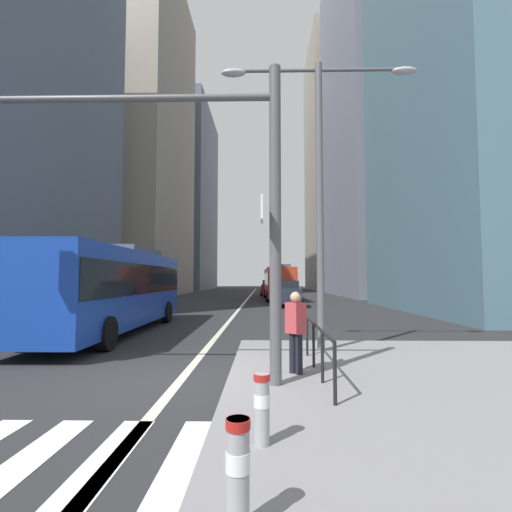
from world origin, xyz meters
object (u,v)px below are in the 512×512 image
object	(u,v)px
city_bus_blue_oncoming	(114,285)
traffic_signal_gantry	(155,170)
car_oncoming_mid	(146,293)
bollard_front	(238,468)
city_bus_red_receding	(278,281)
bollard_left	(262,405)
car_receding_far	(288,293)
car_receding_near	(269,288)
street_lamp_post	(319,163)
pedestrian_waiting	(296,328)

from	to	relation	value
city_bus_blue_oncoming	traffic_signal_gantry	xyz separation A→B (m)	(3.71, -7.42, 2.31)
car_oncoming_mid	bollard_front	size ratio (longest dim) A/B	4.99
city_bus_blue_oncoming	city_bus_red_receding	bearing A→B (deg)	72.76
city_bus_red_receding	bollard_front	distance (m)	34.77
bollard_front	bollard_left	xyz separation A→B (m)	(0.18, 1.51, -0.02)
car_oncoming_mid	car_receding_far	xyz separation A→B (m)	(10.94, -0.63, -0.00)
city_bus_red_receding	car_oncoming_mid	xyz separation A→B (m)	(-10.59, -8.62, -0.85)
city_bus_blue_oncoming	city_bus_red_receding	xyz separation A→B (m)	(7.22, 23.28, 0.00)
car_oncoming_mid	car_receding_near	xyz separation A→B (m)	(9.77, 18.13, -0.00)
car_receding_near	city_bus_blue_oncoming	bearing A→B (deg)	-101.05
traffic_signal_gantry	street_lamp_post	world-z (taller)	street_lamp_post
traffic_signal_gantry	bollard_front	bearing A→B (deg)	-65.05
bollard_front	bollard_left	size ratio (longest dim) A/B	1.04
car_receding_far	car_receding_near	bearing A→B (deg)	93.56
car_receding_far	pedestrian_waiting	bearing A→B (deg)	-93.17
city_bus_blue_oncoming	car_oncoming_mid	xyz separation A→B (m)	(-3.37, 14.66, -0.85)
traffic_signal_gantry	pedestrian_waiting	world-z (taller)	traffic_signal_gantry
car_receding_far	city_bus_blue_oncoming	bearing A→B (deg)	-118.35
city_bus_blue_oncoming	city_bus_red_receding	world-z (taller)	same
city_bus_red_receding	street_lamp_post	bearing A→B (deg)	-89.80
car_receding_near	pedestrian_waiting	xyz separation A→B (m)	(0.03, -39.38, 0.08)
car_oncoming_mid	pedestrian_waiting	xyz separation A→B (m)	(9.80, -21.25, 0.08)
traffic_signal_gantry	bollard_left	distance (m)	4.79
car_receding_near	bollard_front	distance (m)	44.24
car_receding_near	traffic_signal_gantry	xyz separation A→B (m)	(-2.70, -40.21, 3.15)
car_oncoming_mid	car_receding_near	size ratio (longest dim) A/B	1.01
city_bus_red_receding	bollard_left	size ratio (longest dim) A/B	14.50
traffic_signal_gantry	pedestrian_waiting	bearing A→B (deg)	16.98
city_bus_blue_oncoming	bollard_left	size ratio (longest dim) A/B	13.50
city_bus_blue_oncoming	street_lamp_post	bearing A→B (deg)	-29.28
bollard_left	city_bus_blue_oncoming	bearing A→B (deg)	120.11
bollard_left	pedestrian_waiting	xyz separation A→B (m)	(0.68, 3.33, 0.46)
city_bus_blue_oncoming	bollard_left	distance (m)	11.53
city_bus_blue_oncoming	street_lamp_post	distance (m)	9.07
car_receding_far	street_lamp_post	bearing A→B (deg)	-90.80
city_bus_blue_oncoming	car_oncoming_mid	distance (m)	15.07
car_oncoming_mid	street_lamp_post	bearing A→B (deg)	-60.34
car_receding_far	traffic_signal_gantry	xyz separation A→B (m)	(-3.86, -21.45, 3.15)
car_oncoming_mid	pedestrian_waiting	size ratio (longest dim) A/B	2.54
city_bus_blue_oncoming	bollard_left	xyz separation A→B (m)	(5.75, -9.92, -1.23)
car_oncoming_mid	traffic_signal_gantry	bearing A→B (deg)	-72.24
car_receding_near	city_bus_red_receding	bearing A→B (deg)	-85.08
bollard_front	city_bus_red_receding	bearing A→B (deg)	87.28
bollard_front	city_bus_blue_oncoming	bearing A→B (deg)	116.00
car_oncoming_mid	car_receding_far	world-z (taller)	same
car_receding_near	car_oncoming_mid	bearing A→B (deg)	-118.32
street_lamp_post	bollard_left	bearing A→B (deg)	-105.09
car_receding_far	bollard_front	size ratio (longest dim) A/B	4.90
car_oncoming_mid	bollard_left	world-z (taller)	car_oncoming_mid
street_lamp_post	city_bus_blue_oncoming	bearing A→B (deg)	150.72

